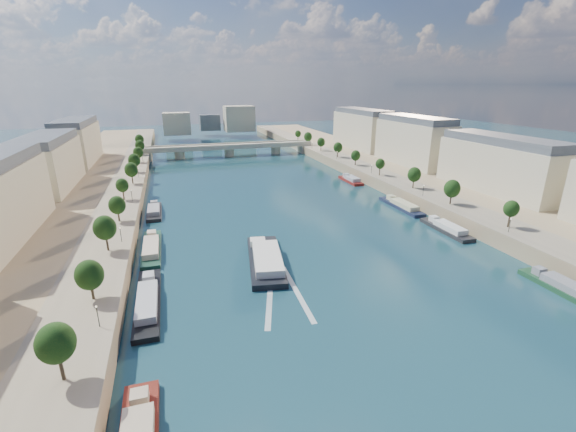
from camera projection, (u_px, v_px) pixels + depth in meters
ground at (279, 209)px, 146.68m from camera, size 700.00×700.00×0.00m
quay_left at (68, 222)px, 125.81m from camera, size 44.00×520.00×5.00m
quay_right at (439, 189)px, 165.93m from camera, size 44.00×520.00×5.00m
pave_left at (116, 210)px, 129.16m from camera, size 14.00×520.00×0.10m
pave_right at (410, 186)px, 160.93m from camera, size 14.00×520.00×0.10m
trees_left at (121, 193)px, 129.77m from camera, size 4.80×268.80×8.26m
trees_right at (394, 168)px, 167.65m from camera, size 4.80×268.80×8.26m
lamps_left at (127, 210)px, 120.49m from camera, size 0.36×200.36×4.28m
lamps_right at (395, 177)px, 163.31m from camera, size 0.36×200.36×4.28m
buildings_left at (25, 175)px, 128.51m from camera, size 16.00×226.00×23.20m
buildings_right at (450, 151)px, 175.88m from camera, size 16.00×226.00×23.20m
skyline at (215, 121)px, 341.29m from camera, size 79.00×42.00×22.00m
bridge at (229, 148)px, 254.54m from camera, size 112.00×12.00×8.15m
tour_barge at (266, 259)px, 102.06m from camera, size 13.29×30.79×4.04m
wake at (283, 294)px, 87.46m from camera, size 11.81×26.03×0.04m
moored_barges_left at (148, 303)px, 82.45m from camera, size 5.00×149.71×3.60m
moored_barges_right at (458, 235)px, 119.58m from camera, size 5.00×167.55×3.60m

